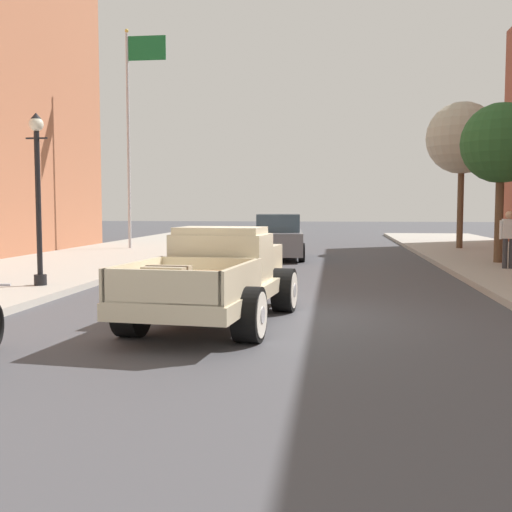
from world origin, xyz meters
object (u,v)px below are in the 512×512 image
object	(u,v)px
pedestrian_sidewalk_right	(509,236)
street_tree_second	(501,144)
street_tree_third	(462,138)
flagpole	(133,115)
car_background_grey	(278,238)
street_lamp_near	(38,186)
hotrod_truck_cream	(220,276)

from	to	relation	value
pedestrian_sidewalk_right	street_tree_second	distance (m)	3.47
street_tree_second	street_tree_third	world-z (taller)	street_tree_third
flagpole	street_tree_second	world-z (taller)	flagpole
car_background_grey	street_tree_second	xyz separation A→B (m)	(7.21, -2.21, 3.12)
car_background_grey	street_tree_second	distance (m)	8.17
street_tree_second	street_tree_third	bearing A→B (deg)	88.85
street_tree_third	street_lamp_near	bearing A→B (deg)	-129.67
hotrod_truck_cream	street_lamp_near	bearing A→B (deg)	147.17
street_lamp_near	flagpole	size ratio (longest dim) A/B	0.42
car_background_grey	flagpole	size ratio (longest dim) A/B	0.48
street_lamp_near	hotrod_truck_cream	bearing A→B (deg)	-32.83
hotrod_truck_cream	car_background_grey	distance (m)	12.59
pedestrian_sidewalk_right	street_tree_third	world-z (taller)	street_tree_third
hotrod_truck_cream	pedestrian_sidewalk_right	bearing A→B (deg)	50.56
flagpole	street_tree_third	bearing A→B (deg)	7.40
hotrod_truck_cream	street_tree_third	xyz separation A→B (m)	(7.23, 17.38, 4.04)
street_tree_third	car_background_grey	bearing A→B (deg)	-146.94
hotrod_truck_cream	street_tree_third	distance (m)	19.25
hotrod_truck_cream	flagpole	bearing A→B (deg)	112.74
hotrod_truck_cream	street_lamp_near	size ratio (longest dim) A/B	1.31
pedestrian_sidewalk_right	street_tree_third	bearing A→B (deg)	87.71
hotrod_truck_cream	street_lamp_near	world-z (taller)	street_lamp_near
street_tree_second	street_tree_third	size ratio (longest dim) A/B	0.81
flagpole	street_lamp_near	bearing A→B (deg)	-81.60
pedestrian_sidewalk_right	street_tree_third	distance (m)	9.76
car_background_grey	street_tree_second	world-z (taller)	street_tree_second
pedestrian_sidewalk_right	street_tree_third	xyz separation A→B (m)	(0.36, 9.03, 3.71)
street_lamp_near	street_tree_third	distance (m)	18.81
street_tree_third	pedestrian_sidewalk_right	bearing A→B (deg)	-92.29
flagpole	street_tree_third	xyz separation A→B (m)	(13.76, 1.79, -0.98)
pedestrian_sidewalk_right	car_background_grey	bearing A→B (deg)	148.79
pedestrian_sidewalk_right	flagpole	size ratio (longest dim) A/B	0.18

